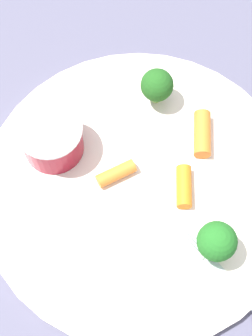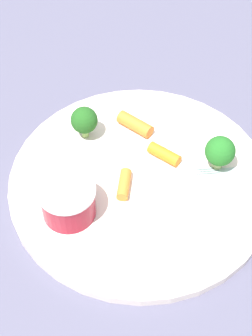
{
  "view_description": "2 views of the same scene",
  "coord_description": "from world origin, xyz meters",
  "px_view_note": "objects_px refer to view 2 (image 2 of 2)",
  "views": [
    {
      "loc": [
        0.08,
        0.17,
        0.47
      ],
      "look_at": [
        0.01,
        -0.01,
        0.03
      ],
      "focal_mm": 52.85,
      "sensor_mm": 36.0,
      "label": 1
    },
    {
      "loc": [
        0.37,
        0.06,
        0.48
      ],
      "look_at": [
        -0.01,
        -0.02,
        0.02
      ],
      "focal_mm": 53.1,
      "sensor_mm": 36.0,
      "label": 2
    }
  ],
  "objects_px": {
    "sauce_cup": "(68,201)",
    "broccoli_floret_1": "(84,120)",
    "carrot_stick_0": "(124,184)",
    "carrot_stick_2": "(135,124)",
    "broccoli_floret_0": "(220,152)",
    "plate": "(140,181)",
    "carrot_stick_1": "(164,154)"
  },
  "relations": [
    {
      "from": "sauce_cup",
      "to": "broccoli_floret_1",
      "type": "xyz_separation_m",
      "value": [
        -0.12,
        -0.01,
        0.01
      ]
    },
    {
      "from": "carrot_stick_0",
      "to": "carrot_stick_2",
      "type": "distance_m",
      "value": 0.1
    },
    {
      "from": "sauce_cup",
      "to": "broccoli_floret_0",
      "type": "distance_m",
      "value": 0.19
    },
    {
      "from": "plate",
      "to": "carrot_stick_1",
      "type": "distance_m",
      "value": 0.05
    },
    {
      "from": "carrot_stick_1",
      "to": "carrot_stick_2",
      "type": "distance_m",
      "value": 0.06
    },
    {
      "from": "plate",
      "to": "carrot_stick_0",
      "type": "relative_size",
      "value": 7.95
    },
    {
      "from": "broccoli_floret_1",
      "to": "carrot_stick_0",
      "type": "bearing_deg",
      "value": 42.55
    },
    {
      "from": "plate",
      "to": "broccoli_floret_1",
      "type": "bearing_deg",
      "value": -123.18
    },
    {
      "from": "plate",
      "to": "carrot_stick_0",
      "type": "bearing_deg",
      "value": -39.58
    },
    {
      "from": "carrot_stick_2",
      "to": "sauce_cup",
      "type": "bearing_deg",
      "value": -18.07
    },
    {
      "from": "broccoli_floret_0",
      "to": "carrot_stick_2",
      "type": "relative_size",
      "value": 0.99
    },
    {
      "from": "broccoli_floret_0",
      "to": "carrot_stick_2",
      "type": "height_order",
      "value": "broccoli_floret_0"
    },
    {
      "from": "broccoli_floret_0",
      "to": "carrot_stick_0",
      "type": "xyz_separation_m",
      "value": [
        0.05,
        -0.1,
        -0.02
      ]
    },
    {
      "from": "plate",
      "to": "broccoli_floret_1",
      "type": "relative_size",
      "value": 6.96
    },
    {
      "from": "broccoli_floret_1",
      "to": "carrot_stick_0",
      "type": "relative_size",
      "value": 1.14
    },
    {
      "from": "plate",
      "to": "carrot_stick_0",
      "type": "height_order",
      "value": "carrot_stick_0"
    },
    {
      "from": "carrot_stick_0",
      "to": "sauce_cup",
      "type": "bearing_deg",
      "value": -48.93
    },
    {
      "from": "carrot_stick_0",
      "to": "carrot_stick_1",
      "type": "height_order",
      "value": "carrot_stick_1"
    },
    {
      "from": "sauce_cup",
      "to": "carrot_stick_2",
      "type": "xyz_separation_m",
      "value": [
        -0.14,
        0.05,
        -0.01
      ]
    },
    {
      "from": "carrot_stick_2",
      "to": "plate",
      "type": "bearing_deg",
      "value": 15.6
    },
    {
      "from": "sauce_cup",
      "to": "plate",
      "type": "bearing_deg",
      "value": 133.46
    },
    {
      "from": "carrot_stick_0",
      "to": "plate",
      "type": "bearing_deg",
      "value": 140.42
    },
    {
      "from": "carrot_stick_0",
      "to": "broccoli_floret_0",
      "type": "bearing_deg",
      "value": 117.58
    },
    {
      "from": "plate",
      "to": "carrot_stick_2",
      "type": "distance_m",
      "value": 0.08
    },
    {
      "from": "plate",
      "to": "broccoli_floret_0",
      "type": "relative_size",
      "value": 6.55
    },
    {
      "from": "broccoli_floret_1",
      "to": "carrot_stick_0",
      "type": "xyz_separation_m",
      "value": [
        0.07,
        0.07,
        -0.02
      ]
    },
    {
      "from": "sauce_cup",
      "to": "carrot_stick_1",
      "type": "bearing_deg",
      "value": 138.02
    },
    {
      "from": "plate",
      "to": "sauce_cup",
      "type": "relative_size",
      "value": 4.96
    },
    {
      "from": "broccoli_floret_0",
      "to": "carrot_stick_0",
      "type": "bearing_deg",
      "value": -62.42
    },
    {
      "from": "plate",
      "to": "broccoli_floret_1",
      "type": "xyz_separation_m",
      "value": [
        -0.05,
        -0.08,
        0.03
      ]
    },
    {
      "from": "broccoli_floret_0",
      "to": "plate",
      "type": "bearing_deg",
      "value": -68.11
    },
    {
      "from": "broccoli_floret_1",
      "to": "sauce_cup",
      "type": "bearing_deg",
      "value": 6.26
    }
  ]
}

